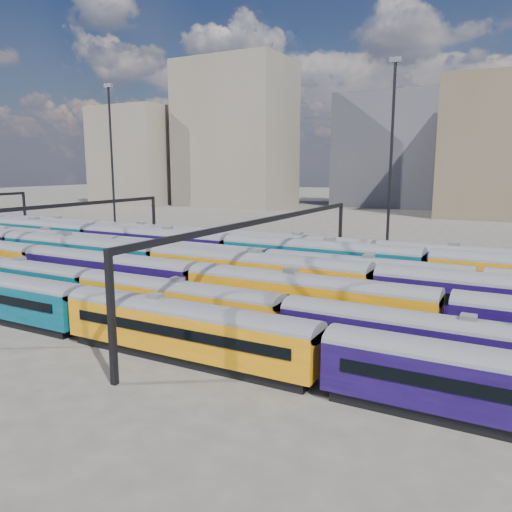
% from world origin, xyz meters
% --- Properties ---
extents(ground, '(500.00, 500.00, 0.00)m').
position_xyz_m(ground, '(0.00, 0.00, 0.00)').
color(ground, '#433E39').
rests_on(ground, ground).
extents(rake_0, '(113.52, 2.77, 4.65)m').
position_xyz_m(rake_0, '(20.98, -15.00, 2.44)').
color(rake_0, black).
rests_on(rake_0, ground).
extents(rake_1, '(111.07, 2.71, 4.55)m').
position_xyz_m(rake_1, '(16.21, -10.00, 2.39)').
color(rake_1, black).
rests_on(rake_1, ground).
extents(rake_2, '(103.37, 3.03, 5.10)m').
position_xyz_m(rake_2, '(-5.13, -5.00, 2.68)').
color(rake_2, black).
rests_on(rake_2, ground).
extents(rake_3, '(112.90, 3.30, 5.58)m').
position_xyz_m(rake_3, '(8.42, 0.00, 2.93)').
color(rake_3, black).
rests_on(rake_3, ground).
extents(rake_4, '(120.94, 2.95, 4.96)m').
position_xyz_m(rake_4, '(7.14, 5.00, 2.61)').
color(rake_4, black).
rests_on(rake_4, ground).
extents(rake_5, '(112.99, 3.31, 5.58)m').
position_xyz_m(rake_5, '(10.94, 10.00, 2.93)').
color(rake_5, black).
rests_on(rake_5, ground).
extents(rake_6, '(148.32, 3.10, 5.22)m').
position_xyz_m(rake_6, '(-16.05, 15.00, 2.74)').
color(rake_6, black).
rests_on(rake_6, ground).
extents(gantry_1, '(0.35, 40.35, 8.03)m').
position_xyz_m(gantry_1, '(-20.00, 0.00, 6.79)').
color(gantry_1, black).
rests_on(gantry_1, ground).
extents(gantry_2, '(0.35, 40.35, 8.03)m').
position_xyz_m(gantry_2, '(10.00, 0.00, 6.79)').
color(gantry_2, black).
rests_on(gantry_2, ground).
extents(mast_1, '(1.40, 0.50, 25.60)m').
position_xyz_m(mast_1, '(-30.00, 22.00, 13.97)').
color(mast_1, black).
rests_on(mast_1, ground).
extents(mast_3, '(1.40, 0.50, 25.60)m').
position_xyz_m(mast_3, '(15.00, 24.00, 13.97)').
color(mast_3, black).
rests_on(mast_3, ground).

